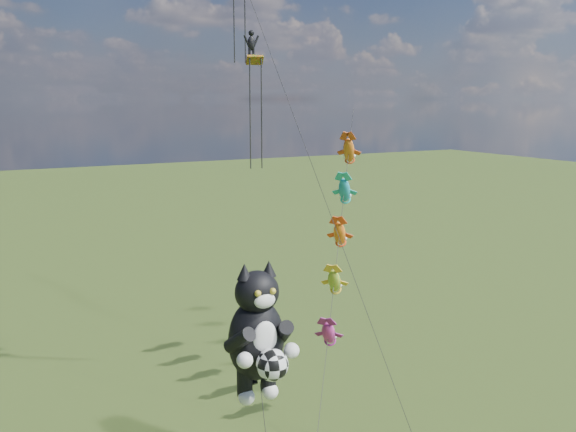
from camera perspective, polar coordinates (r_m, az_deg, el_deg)
name	(u,v)px	position (r m, az deg, el deg)	size (l,w,h in m)	color
cat_kite_rig	(258,332)	(27.35, -2.66, -10.26)	(2.80, 4.31, 10.87)	brown
fish_windsock_rig	(340,234)	(38.79, 4.60, -1.63)	(10.28, 12.37, 16.86)	brown
parafoil_rig	(254,46)	(41.03, -3.07, 14.85)	(3.07, 17.38, 27.64)	brown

